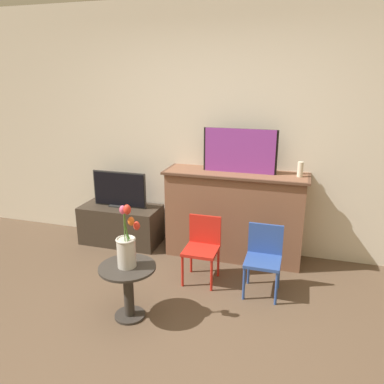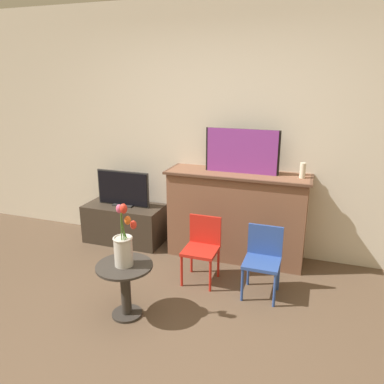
{
  "view_description": "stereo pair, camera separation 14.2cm",
  "coord_description": "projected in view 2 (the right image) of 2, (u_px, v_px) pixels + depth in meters",
  "views": [
    {
      "loc": [
        0.87,
        -1.88,
        1.92
      ],
      "look_at": [
        -0.09,
        1.32,
        0.88
      ],
      "focal_mm": 35.0,
      "sensor_mm": 36.0,
      "label": 1
    },
    {
      "loc": [
        1.01,
        -1.83,
        1.92
      ],
      "look_at": [
        -0.09,
        1.32,
        0.88
      ],
      "focal_mm": 35.0,
      "sensor_mm": 36.0,
      "label": 2
    }
  ],
  "objects": [
    {
      "name": "ground_plane",
      "position": [
        141.0,
        372.0,
        2.54
      ],
      "size": [
        14.0,
        14.0,
        0.0
      ],
      "primitive_type": "plane",
      "color": "brown"
    },
    {
      "name": "wall_back",
      "position": [
        224.0,
        131.0,
        4.06
      ],
      "size": [
        8.0,
        0.06,
        2.7
      ],
      "color": "beige",
      "rests_on": "ground"
    },
    {
      "name": "fireplace_mantel",
      "position": [
        236.0,
        215.0,
        4.03
      ],
      "size": [
        1.51,
        0.45,
        0.96
      ],
      "color": "brown",
      "rests_on": "ground"
    },
    {
      "name": "painting",
      "position": [
        242.0,
        151.0,
        3.82
      ],
      "size": [
        0.77,
        0.03,
        0.45
      ],
      "color": "black",
      "rests_on": "fireplace_mantel"
    },
    {
      "name": "mantel_candle",
      "position": [
        303.0,
        170.0,
        3.67
      ],
      "size": [
        0.06,
        0.06,
        0.15
      ],
      "color": "silver",
      "rests_on": "fireplace_mantel"
    },
    {
      "name": "tv_stand",
      "position": [
        125.0,
        223.0,
        4.5
      ],
      "size": [
        0.93,
        0.45,
        0.45
      ],
      "color": "#382D23",
      "rests_on": "ground"
    },
    {
      "name": "tv_monitor",
      "position": [
        123.0,
        189.0,
        4.38
      ],
      "size": [
        0.66,
        0.12,
        0.42
      ],
      "color": "#2D2D2D",
      "rests_on": "tv_stand"
    },
    {
      "name": "chair_red",
      "position": [
        202.0,
        245.0,
        3.61
      ],
      "size": [
        0.32,
        0.32,
        0.63
      ],
      "color": "red",
      "rests_on": "ground"
    },
    {
      "name": "chair_blue",
      "position": [
        263.0,
        256.0,
        3.37
      ],
      "size": [
        0.32,
        0.32,
        0.63
      ],
      "color": "#2D4C99",
      "rests_on": "ground"
    },
    {
      "name": "side_table",
      "position": [
        125.0,
        282.0,
        3.06
      ],
      "size": [
        0.46,
        0.46,
        0.47
      ],
      "color": "#332D28",
      "rests_on": "ground"
    },
    {
      "name": "vase_tulips",
      "position": [
        124.0,
        246.0,
        2.96
      ],
      "size": [
        0.19,
        0.16,
        0.55
      ],
      "color": "beige",
      "rests_on": "side_table"
    }
  ]
}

